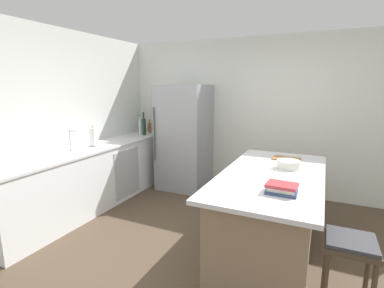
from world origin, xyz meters
The scene contains 16 objects.
ground_plane centered at (0.00, 0.00, 0.00)m, with size 7.20×7.20×0.00m, color #4C3D2D.
wall_rear centered at (0.00, 2.25, 1.30)m, with size 6.00×0.10×2.60m, color silver.
wall_left centered at (-2.45, 0.00, 1.30)m, with size 0.10×6.00×2.60m, color silver.
counter_run_left centered at (-2.09, 0.51, 0.46)m, with size 0.64×3.22×0.92m.
kitchen_island centered at (0.55, 0.33, 0.46)m, with size 1.00×2.04×0.91m.
refrigerator centered at (-1.22, 1.82, 0.91)m, with size 0.83×0.78×1.83m.
bar_stool centered at (1.25, -0.36, 0.57)m, with size 0.36×0.36×0.70m.
sink_faucet centered at (-2.14, 0.17, 1.08)m, with size 0.15×0.05×0.30m.
paper_towel_roll centered at (-2.10, 0.54, 1.05)m, with size 0.14×0.14×0.31m.
vinegar_bottle centered at (-2.06, 1.99, 1.02)m, with size 0.06×0.06×0.25m.
gin_bottle centered at (-2.13, 1.90, 1.05)m, with size 0.07×0.07×0.35m.
soda_bottle centered at (-2.14, 1.81, 1.06)m, with size 0.07×0.07×0.35m.
wine_bottle centered at (-2.00, 1.72, 1.08)m, with size 0.07×0.07×0.41m.
cookbook_stack centered at (0.72, -0.22, 0.95)m, with size 0.26×0.20×0.09m.
mixing_bowl centered at (0.68, 0.59, 0.96)m, with size 0.25×0.25×0.09m.
cutting_board centered at (0.61, 0.99, 0.92)m, with size 0.34×0.24×0.02m.
Camera 1 is at (0.99, -2.61, 1.81)m, focal length 26.64 mm.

